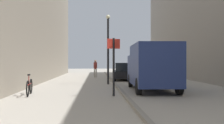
# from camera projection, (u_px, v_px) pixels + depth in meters

# --- Properties ---
(ground_plane) EXTENTS (80.00, 80.00, 0.00)m
(ground_plane) POSITION_uv_depth(u_px,v_px,m) (91.00, 88.00, 13.85)
(ground_plane) COLOR #A8A093
(kerb_strip) EXTENTS (0.16, 40.00, 0.12)m
(kerb_strip) POSITION_uv_depth(u_px,v_px,m) (118.00, 87.00, 13.96)
(kerb_strip) COLOR gray
(kerb_strip) RESTS_ON ground_plane
(pedestrian_main_foreground) EXTENTS (0.34, 0.22, 1.72)m
(pedestrian_main_foreground) POSITION_uv_depth(u_px,v_px,m) (95.00, 67.00, 23.63)
(pedestrian_main_foreground) COLOR gray
(pedestrian_main_foreground) RESTS_ON ground_plane
(delivery_van) EXTENTS (2.28, 5.07, 2.44)m
(delivery_van) POSITION_uv_depth(u_px,v_px,m) (152.00, 66.00, 12.72)
(delivery_van) COLOR navy
(delivery_van) RESTS_ON ground_plane
(parked_car) EXTENTS (2.03, 4.29, 1.45)m
(parked_car) POSITION_uv_depth(u_px,v_px,m) (124.00, 71.00, 20.43)
(parked_car) COLOR black
(parked_car) RESTS_ON ground_plane
(street_sign_post) EXTENTS (0.59, 0.18, 2.60)m
(street_sign_post) POSITION_uv_depth(u_px,v_px,m) (114.00, 62.00, 10.69)
(street_sign_post) COLOR black
(street_sign_post) RESTS_ON ground_plane
(lamp_post) EXTENTS (0.28, 0.28, 4.76)m
(lamp_post) POSITION_uv_depth(u_px,v_px,m) (108.00, 45.00, 16.33)
(lamp_post) COLOR black
(lamp_post) RESTS_ON ground_plane
(bicycle_leaning) EXTENTS (0.29, 1.76, 0.98)m
(bicycle_leaning) POSITION_uv_depth(u_px,v_px,m) (29.00, 87.00, 10.96)
(bicycle_leaning) COLOR black
(bicycle_leaning) RESTS_ON ground_plane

